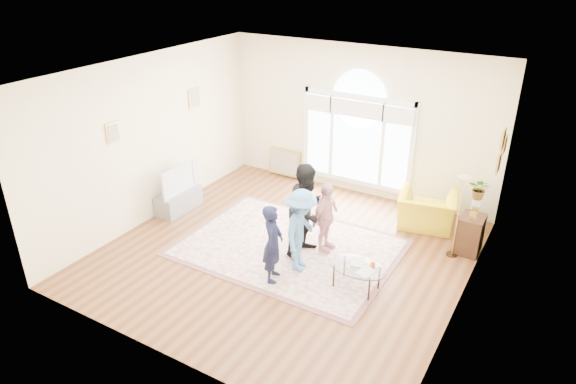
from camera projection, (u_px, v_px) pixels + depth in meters
The scene contains 17 objects.
ground at pixel (286, 252), 9.15m from camera, with size 6.00×6.00×0.00m, color #5C3117.
room_shell at pixel (356, 126), 10.67m from camera, with size 6.00×6.00×6.00m.
area_rug at pixel (288, 247), 9.29m from camera, with size 3.60×2.60×0.02m, color beige.
rug_border at pixel (288, 248), 9.29m from camera, with size 3.80×2.80×0.01m, color #7F4F50.
tv_console at pixel (179, 201), 10.55m from camera, with size 0.45×1.00×0.42m, color gray.
television at pixel (177, 178), 10.33m from camera, with size 0.17×1.01×0.58m.
coffee_table at pixel (357, 267), 8.02m from camera, with size 1.01×0.69×0.54m.
armchair at pixel (427, 211), 9.85m from camera, with size 1.06×0.93×0.69m, color yellow.
side_cabinet at pixel (470, 234), 9.04m from camera, with size 0.40×0.50×0.70m, color black.
floor_lamp at pixel (462, 189), 8.52m from camera, with size 0.31×0.31×1.51m.
plant_pedestal at pixel (475, 216), 9.66m from camera, with size 0.20×0.20×0.70m, color white.
potted_plant at pixel (480, 189), 9.42m from camera, with size 0.37×0.32×0.41m, color #33722D.
leaning_picture at pixel (285, 176), 12.21m from camera, with size 0.80×0.05×0.62m, color tan.
child_navy at pixel (273, 244), 8.12m from camera, with size 0.48×0.32×1.33m, color #141836.
child_black at pixel (307, 210), 8.78m from camera, with size 0.81×0.63×1.67m, color black.
child_pink at pixel (325, 217), 8.94m from camera, with size 0.75×0.31×1.28m, color #E6A6AB.
child_blue at pixel (301, 231), 8.38m from camera, with size 0.93×0.53×1.44m, color #5089C3.
Camera 1 is at (3.98, -6.69, 4.93)m, focal length 32.00 mm.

